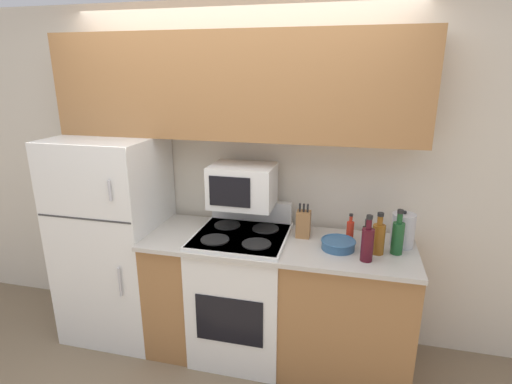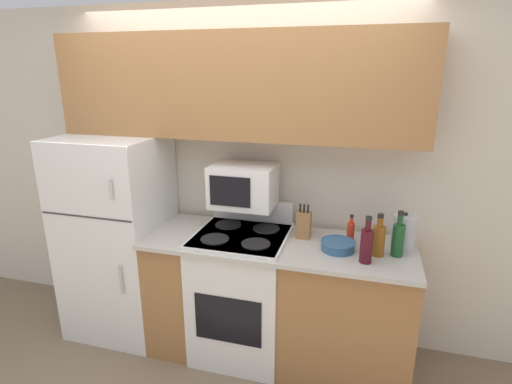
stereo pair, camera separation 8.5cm
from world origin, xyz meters
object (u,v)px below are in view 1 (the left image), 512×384
object	(u,v)px
microwave	(242,186)
kettle	(403,230)
refrigerator	(115,238)
bottle_hot_sauce	(350,230)
stove	(242,292)
knife_block	(303,224)
bowl	(338,244)
bottle_wine_green	(398,237)
bottle_whiskey	(378,238)
bottle_soy_sauce	(366,235)
bottle_wine_red	(367,243)

from	to	relation	value
microwave	kettle	bearing A→B (deg)	-1.22
refrigerator	bottle_hot_sauce	world-z (taller)	refrigerator
stove	knife_block	size ratio (longest dim) A/B	4.47
microwave	knife_block	world-z (taller)	microwave
bowl	bottle_wine_green	bearing A→B (deg)	3.02
bottle_whiskey	kettle	bearing A→B (deg)	44.20
refrigerator	bottle_soy_sauce	xyz separation A→B (m)	(1.90, 0.06, 0.20)
bottle_wine_red	bottle_hot_sauce	xyz separation A→B (m)	(-0.11, 0.28, -0.04)
stove	bottle_hot_sauce	distance (m)	0.92
kettle	knife_block	bearing A→B (deg)	-179.94
stove	bottle_wine_green	size ratio (longest dim) A/B	3.72
kettle	stove	bearing A→B (deg)	-173.90
bottle_wine_green	bottle_soy_sauce	distance (m)	0.22
bottle_wine_red	bottle_whiskey	distance (m)	0.14
bottle_wine_red	knife_block	bearing A→B (deg)	147.06
microwave	bottle_wine_green	size ratio (longest dim) A/B	1.52
stove	bowl	distance (m)	0.83
bottle_hot_sauce	kettle	bearing A→B (deg)	-0.24
knife_block	bottle_soy_sauce	world-z (taller)	knife_block
bottle_hot_sauce	kettle	distance (m)	0.34
bottle_whiskey	kettle	size ratio (longest dim) A/B	1.11
microwave	bottle_wine_red	world-z (taller)	microwave
bottle_wine_green	bottle_hot_sauce	xyz separation A→B (m)	(-0.30, 0.13, -0.04)
bowl	kettle	distance (m)	0.45
bottle_hot_sauce	kettle	xyz separation A→B (m)	(0.34, -0.00, 0.04)
bottle_wine_red	bottle_whiskey	bearing A→B (deg)	59.30
refrigerator	kettle	xyz separation A→B (m)	(2.13, 0.09, 0.25)
bottle_wine_green	bottle_soy_sauce	xyz separation A→B (m)	(-0.19, 0.10, -0.05)
stove	bowl	size ratio (longest dim) A/B	4.85
stove	bottle_soy_sauce	size ratio (longest dim) A/B	6.20
microwave	knife_block	bearing A→B (deg)	-3.11
stove	bottle_whiskey	distance (m)	1.08
refrigerator	knife_block	bearing A→B (deg)	3.37
microwave	bowl	distance (m)	0.79
refrigerator	kettle	size ratio (longest dim) A/B	6.34
microwave	bowl	size ratio (longest dim) A/B	1.99
bowl	bottle_wine_green	size ratio (longest dim) A/B	0.77
bottle_wine_red	kettle	world-z (taller)	bottle_wine_red
bowl	bottle_whiskey	size ratio (longest dim) A/B	0.82
refrigerator	kettle	bearing A→B (deg)	2.34
knife_block	refrigerator	bearing A→B (deg)	-176.63
bottle_wine_red	bottle_wine_green	distance (m)	0.24
bottle_whiskey	microwave	bearing A→B (deg)	169.18
knife_block	bottle_soy_sauce	distance (m)	0.43
kettle	bottle_wine_red	bearing A→B (deg)	-130.03
stove	knife_block	xyz separation A→B (m)	(0.42, 0.12, 0.54)
bottle_wine_green	bottle_whiskey	bearing A→B (deg)	-166.41
bottle_hot_sauce	bottle_soy_sauce	world-z (taller)	bottle_hot_sauce
bottle_hot_sauce	bottle_whiskey	bearing A→B (deg)	-41.84
stove	bottle_wine_green	world-z (taller)	bottle_wine_green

